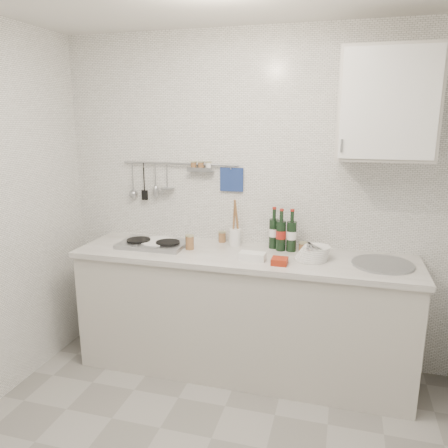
% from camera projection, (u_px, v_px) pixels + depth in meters
% --- Properties ---
extents(back_wall, '(3.00, 0.02, 2.50)m').
position_uv_depth(back_wall, '(252.00, 201.00, 3.34)').
color(back_wall, silver).
rests_on(back_wall, floor).
extents(counter, '(2.44, 0.64, 0.96)m').
position_uv_depth(counter, '(243.00, 316.00, 3.25)').
color(counter, '#B7B2A9').
rests_on(counter, floor).
extents(wall_rail, '(0.98, 0.09, 0.34)m').
position_uv_depth(wall_rail, '(177.00, 176.00, 3.42)').
color(wall_rail, '#93969B').
rests_on(wall_rail, back_wall).
extents(wall_cabinet, '(0.60, 0.38, 0.70)m').
position_uv_depth(wall_cabinet, '(387.00, 105.00, 2.77)').
color(wall_cabinet, '#B7B2A9').
rests_on(wall_cabinet, back_wall).
extents(plate_stack_hob, '(0.28, 0.28, 0.03)m').
position_uv_depth(plate_stack_hob, '(157.00, 243.00, 3.33)').
color(plate_stack_hob, '#5276BC').
rests_on(plate_stack_hob, counter).
extents(plate_stack_sink, '(0.24, 0.23, 0.10)m').
position_uv_depth(plate_stack_sink, '(314.00, 253.00, 2.99)').
color(plate_stack_sink, white).
rests_on(plate_stack_sink, counter).
extents(wine_bottles, '(0.21, 0.12, 0.31)m').
position_uv_depth(wine_bottles, '(282.00, 229.00, 3.19)').
color(wine_bottles, black).
rests_on(wine_bottles, counter).
extents(butter_dish, '(0.18, 0.10, 0.05)m').
position_uv_depth(butter_dish, '(252.00, 256.00, 2.98)').
color(butter_dish, white).
rests_on(butter_dish, counter).
extents(strawberry_punnet, '(0.10, 0.10, 0.04)m').
position_uv_depth(strawberry_punnet, '(280.00, 261.00, 2.90)').
color(strawberry_punnet, '#B12C13').
rests_on(strawberry_punnet, counter).
extents(utensil_crock, '(0.09, 0.09, 0.36)m').
position_uv_depth(utensil_crock, '(235.00, 235.00, 3.31)').
color(utensil_crock, white).
rests_on(utensil_crock, counter).
extents(jar_a, '(0.06, 0.06, 0.09)m').
position_uv_depth(jar_a, '(222.00, 237.00, 3.41)').
color(jar_a, brown).
rests_on(jar_a, counter).
extents(jar_b, '(0.06, 0.06, 0.07)m').
position_uv_depth(jar_b, '(322.00, 249.00, 3.14)').
color(jar_b, brown).
rests_on(jar_b, counter).
extents(jar_c, '(0.07, 0.07, 0.07)m').
position_uv_depth(jar_c, '(303.00, 247.00, 3.16)').
color(jar_c, brown).
rests_on(jar_c, counter).
extents(jar_d, '(0.07, 0.07, 0.11)m').
position_uv_depth(jar_d, '(190.00, 242.00, 3.22)').
color(jar_d, brown).
rests_on(jar_d, counter).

